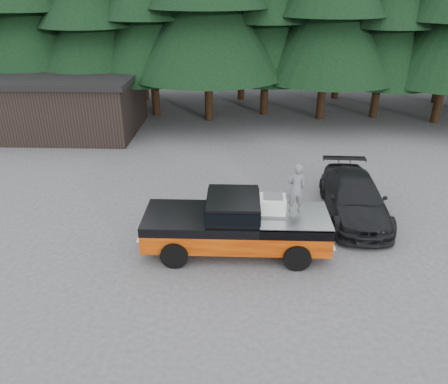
{
  "coord_description": "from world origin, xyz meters",
  "views": [
    {
      "loc": [
        0.91,
        -12.23,
        7.89
      ],
      "look_at": [
        0.47,
        0.0,
        1.97
      ],
      "focal_mm": 35.0,
      "sensor_mm": 36.0,
      "label": 1
    }
  ],
  "objects_px": {
    "pickup_truck": "(236,232)",
    "utility_building": "(66,102)",
    "air_compressor": "(273,205)",
    "man_on_bed": "(296,188)",
    "parked_car": "(354,197)"
  },
  "relations": [
    {
      "from": "air_compressor",
      "to": "man_on_bed",
      "type": "relative_size",
      "value": 0.49
    },
    {
      "from": "air_compressor",
      "to": "utility_building",
      "type": "xyz_separation_m",
      "value": [
        -10.98,
        12.15,
        0.06
      ]
    },
    {
      "from": "air_compressor",
      "to": "parked_car",
      "type": "relative_size",
      "value": 0.16
    },
    {
      "from": "man_on_bed",
      "to": "parked_car",
      "type": "relative_size",
      "value": 0.32
    },
    {
      "from": "man_on_bed",
      "to": "utility_building",
      "type": "relative_size",
      "value": 0.19
    },
    {
      "from": "pickup_truck",
      "to": "utility_building",
      "type": "distance_m",
      "value": 15.75
    },
    {
      "from": "man_on_bed",
      "to": "parked_car",
      "type": "height_order",
      "value": "man_on_bed"
    },
    {
      "from": "pickup_truck",
      "to": "air_compressor",
      "type": "xyz_separation_m",
      "value": [
        1.13,
        0.09,
        0.94
      ]
    },
    {
      "from": "pickup_truck",
      "to": "man_on_bed",
      "type": "relative_size",
      "value": 3.72
    },
    {
      "from": "air_compressor",
      "to": "man_on_bed",
      "type": "height_order",
      "value": "man_on_bed"
    },
    {
      "from": "air_compressor",
      "to": "man_on_bed",
      "type": "bearing_deg",
      "value": 13.65
    },
    {
      "from": "man_on_bed",
      "to": "utility_building",
      "type": "distance_m",
      "value": 16.76
    },
    {
      "from": "man_on_bed",
      "to": "parked_car",
      "type": "xyz_separation_m",
      "value": [
        2.49,
        2.26,
        -1.41
      ]
    },
    {
      "from": "air_compressor",
      "to": "parked_car",
      "type": "height_order",
      "value": "air_compressor"
    },
    {
      "from": "pickup_truck",
      "to": "man_on_bed",
      "type": "xyz_separation_m",
      "value": [
        1.84,
        0.24,
        1.47
      ]
    }
  ]
}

